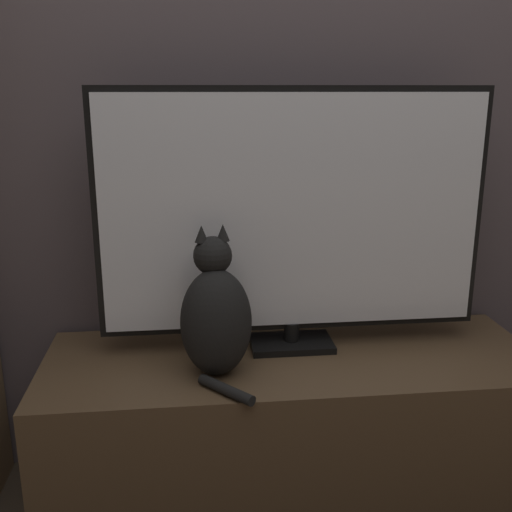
# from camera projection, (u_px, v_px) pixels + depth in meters

# --- Properties ---
(wall_back) EXTENTS (4.80, 0.05, 2.60)m
(wall_back) POSITION_uv_depth(u_px,v_px,m) (280.00, 66.00, 1.82)
(wall_back) COLOR #564C51
(wall_back) RESTS_ON ground_plane
(tv_stand) EXTENTS (1.44, 0.51, 0.48)m
(tv_stand) POSITION_uv_depth(u_px,v_px,m) (291.00, 428.00, 1.81)
(tv_stand) COLOR brown
(tv_stand) RESTS_ON ground_plane
(tv) EXTENTS (1.12, 0.15, 0.76)m
(tv) POSITION_uv_depth(u_px,v_px,m) (293.00, 217.00, 1.71)
(tv) COLOR black
(tv) RESTS_ON tv_stand
(cat) EXTENTS (0.21, 0.30, 0.41)m
(cat) POSITION_uv_depth(u_px,v_px,m) (216.00, 316.00, 1.61)
(cat) COLOR black
(cat) RESTS_ON tv_stand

